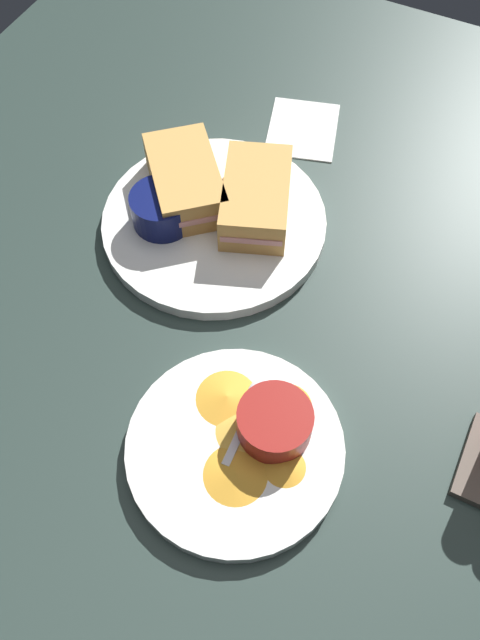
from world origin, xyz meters
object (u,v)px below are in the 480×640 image
at_px(spoon_by_dark_ramekin, 210,211).
at_px(plate_chips_companion, 235,448).
at_px(ramekin_dark_sauce, 161,208).
at_px(sandwich_half_far, 185,180).
at_px(ramekin_light_gravy, 275,422).
at_px(plate_sandwich_main, 214,222).
at_px(sandwich_half_near, 256,197).
at_px(spoon_by_gravy_ramekin, 254,403).

height_order(spoon_by_dark_ramekin, plate_chips_companion, spoon_by_dark_ramekin).
xyz_separation_m(ramekin_dark_sauce, spoon_by_dark_ramekin, (-0.03, 0.04, -0.02)).
xyz_separation_m(sandwich_half_far, ramekin_light_gravy, (0.23, 0.22, -0.01)).
bearing_deg(ramekin_dark_sauce, plate_chips_companion, 43.25).
distance_m(ramekin_dark_sauce, spoon_by_dark_ramekin, 0.06).
height_order(sandwich_half_far, plate_chips_companion, sandwich_half_far).
bearing_deg(plate_chips_companion, ramekin_light_gravy, 140.19).
height_order(ramekin_dark_sauce, ramekin_light_gravy, ramekin_dark_sauce).
bearing_deg(sandwich_half_far, plate_sandwich_main, 68.62).
distance_m(sandwich_half_near, ramekin_light_gravy, 0.28).
distance_m(plate_sandwich_main, ramekin_dark_sauce, 0.07).
relative_size(plate_sandwich_main, ramekin_dark_sauce, 3.73).
relative_size(plate_sandwich_main, plate_chips_companion, 1.26).
distance_m(sandwich_half_far, ramekin_dark_sauce, 0.05).
distance_m(plate_sandwich_main, ramekin_light_gravy, 0.28).
height_order(ramekin_dark_sauce, spoon_by_dark_ramekin, ramekin_dark_sauce).
bearing_deg(ramekin_dark_sauce, sandwich_half_far, 174.10).
xyz_separation_m(plate_sandwich_main, ramekin_light_gravy, (0.21, 0.18, 0.03)).
xyz_separation_m(sandwich_half_near, plate_chips_companion, (0.28, 0.11, -0.03)).
distance_m(plate_sandwich_main, spoon_by_gravy_ramekin, 0.25).
height_order(sandwich_half_near, spoon_by_gravy_ramekin, sandwich_half_near).
distance_m(sandwich_half_far, plate_chips_companion, 0.33).
bearing_deg(ramekin_light_gravy, spoon_by_gravy_ramekin, -116.35).
relative_size(ramekin_dark_sauce, ramekin_light_gravy, 0.98).
distance_m(sandwich_half_near, plate_chips_companion, 0.30).
distance_m(spoon_by_dark_ramekin, spoon_by_gravy_ramekin, 0.25).
height_order(plate_chips_companion, ramekin_light_gravy, ramekin_light_gravy).
bearing_deg(plate_chips_companion, ramekin_dark_sauce, -136.75).
distance_m(plate_sandwich_main, sandwich_half_near, 0.06).
relative_size(plate_chips_companion, ramekin_light_gravy, 2.90).
xyz_separation_m(ramekin_dark_sauce, spoon_by_gravy_ramekin, (0.17, 0.20, -0.02)).
relative_size(plate_sandwich_main, ramekin_light_gravy, 3.64).
height_order(plate_sandwich_main, spoon_by_gravy_ramekin, spoon_by_gravy_ramekin).
height_order(sandwich_half_near, ramekin_dark_sauce, sandwich_half_near).
relative_size(spoon_by_dark_ramekin, ramekin_light_gravy, 1.18).
relative_size(plate_sandwich_main, spoon_by_dark_ramekin, 3.08).
xyz_separation_m(plate_sandwich_main, plate_chips_companion, (0.24, 0.15, 0.00)).
bearing_deg(spoon_by_gravy_ramekin, plate_chips_companion, 2.80).
height_order(sandwich_half_far, spoon_by_dark_ramekin, sandwich_half_far).
relative_size(ramekin_dark_sauce, spoon_by_dark_ramekin, 0.83).
bearing_deg(sandwich_half_far, plate_chips_companion, 36.81).
height_order(plate_chips_companion, spoon_by_gravy_ramekin, spoon_by_gravy_ramekin).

